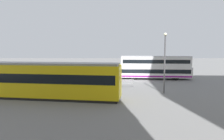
% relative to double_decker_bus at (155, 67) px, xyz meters
% --- Properties ---
extents(ground_plane, '(160.00, 160.00, 0.00)m').
position_rel_double_decker_bus_xyz_m(ground_plane, '(4.31, 1.84, -1.95)').
color(ground_plane, slate).
extents(double_decker_bus, '(11.69, 3.31, 3.83)m').
position_rel_double_decker_bus_xyz_m(double_decker_bus, '(0.00, 0.00, 0.00)').
color(double_decker_bus, white).
rests_on(double_decker_bus, ground).
extents(tram_yellow, '(16.17, 4.69, 3.63)m').
position_rel_double_decker_bus_xyz_m(tram_yellow, '(14.10, 13.38, -0.07)').
color(tram_yellow, yellow).
rests_on(tram_yellow, ground).
extents(pedestrian_near_railing, '(0.36, 0.32, 1.79)m').
position_rel_double_decker_bus_xyz_m(pedestrian_near_railing, '(7.03, 8.76, -0.91)').
color(pedestrian_near_railing, black).
rests_on(pedestrian_near_railing, ground).
extents(pedestrian_railing, '(6.77, 0.90, 1.08)m').
position_rel_double_decker_bus_xyz_m(pedestrian_railing, '(7.57, 7.87, -1.22)').
color(pedestrian_railing, gray).
rests_on(pedestrian_railing, ground).
extents(info_sign, '(1.03, 0.29, 2.30)m').
position_rel_double_decker_bus_xyz_m(info_sign, '(11.74, 7.26, -0.37)').
color(info_sign, slate).
rests_on(info_sign, ground).
extents(street_lamp, '(0.36, 0.36, 6.76)m').
position_rel_double_decker_bus_xyz_m(street_lamp, '(1.15, 11.03, 2.01)').
color(street_lamp, '#4C4C51').
rests_on(street_lamp, ground).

